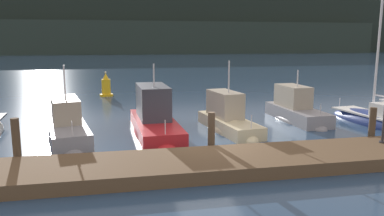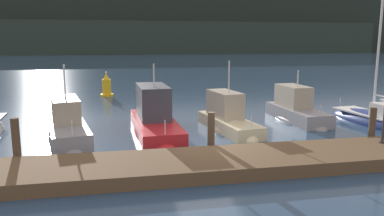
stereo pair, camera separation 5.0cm
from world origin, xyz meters
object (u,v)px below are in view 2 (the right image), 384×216
object	(u,v)px
motorboat_berth_6	(296,114)
sailboat_berth_7	(381,123)
channel_buoy	(107,87)
motorboat_berth_4	(155,124)
motorboat_berth_3	(68,131)
motorboat_berth_5	(228,124)

from	to	relation	value
motorboat_berth_6	sailboat_berth_7	bearing A→B (deg)	-29.86
sailboat_berth_7	channel_buoy	world-z (taller)	sailboat_berth_7
motorboat_berth_4	motorboat_berth_6	world-z (taller)	motorboat_berth_4
motorboat_berth_3	motorboat_berth_4	distance (m)	4.05
motorboat_berth_5	motorboat_berth_6	xyz separation A→B (m)	(4.42, 1.53, 0.07)
motorboat_berth_5	motorboat_berth_6	distance (m)	4.68
motorboat_berth_6	channel_buoy	size ratio (longest dim) A/B	2.76
motorboat_berth_3	motorboat_berth_5	xyz separation A→B (m)	(7.66, 0.00, -0.04)
channel_buoy	motorboat_berth_6	bearing A→B (deg)	-47.74
motorboat_berth_4	motorboat_berth_5	distance (m)	3.65
motorboat_berth_4	sailboat_berth_7	size ratio (longest dim) A/B	0.63
motorboat_berth_4	channel_buoy	distance (m)	13.09
motorboat_berth_6	channel_buoy	bearing A→B (deg)	132.26
sailboat_berth_7	motorboat_berth_4	bearing A→B (deg)	175.09
motorboat_berth_4	motorboat_berth_6	size ratio (longest dim) A/B	1.27
channel_buoy	motorboat_berth_3	bearing A→B (deg)	-96.30
motorboat_berth_6	motorboat_berth_5	bearing A→B (deg)	-160.93
motorboat_berth_4	channel_buoy	world-z (taller)	motorboat_berth_4
motorboat_berth_4	sailboat_berth_7	bearing A→B (deg)	-4.91
motorboat_berth_3	motorboat_berth_5	bearing A→B (deg)	0.01
motorboat_berth_3	motorboat_berth_6	xyz separation A→B (m)	(12.08, 1.53, 0.03)
motorboat_berth_6	sailboat_berth_7	distance (m)	4.34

